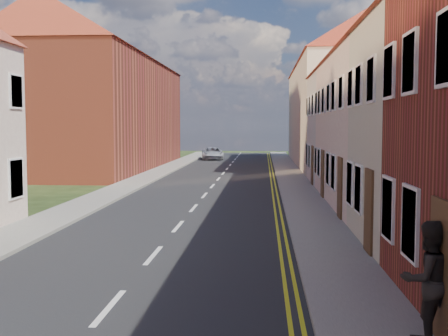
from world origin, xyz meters
name	(u,v)px	position (x,y,z in m)	size (l,w,h in m)	color
road	(194,208)	(0.00, 30.00, 0.01)	(7.00, 90.00, 0.02)	black
pavement_left	(83,206)	(-4.40, 30.00, 0.06)	(1.80, 90.00, 0.12)	#9C998E
pavement_right	(307,208)	(4.40, 30.00, 0.06)	(1.80, 90.00, 0.12)	#9C998E
cottage_r_white_far	(411,98)	(9.30, 34.30, 4.48)	(8.30, 5.20, 9.00)	beige
cottage_r_cream_far	(385,103)	(9.30, 39.70, 4.47)	(8.30, 6.00, 9.00)	#ACACA2
block_right_far	(345,100)	(9.30, 55.00, 5.29)	(8.30, 24.20, 10.50)	#B6B399
block_left_far	(103,98)	(-9.30, 50.00, 5.29)	(8.30, 24.20, 10.50)	brown
car_distant	(212,153)	(-2.14, 61.49, 0.60)	(2.00, 4.33, 1.20)	silver
pedestrian_right	(428,280)	(5.10, 16.65, 0.99)	(0.85, 0.66, 1.74)	black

